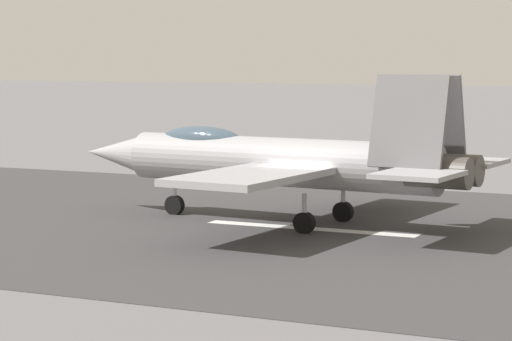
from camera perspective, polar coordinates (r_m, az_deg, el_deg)
ground_plane at (r=39.41m, az=2.43°, el=-3.05°), size 400.00×400.00×0.00m
runway_strip at (r=39.40m, az=2.46°, el=-3.04°), size 240.00×26.00×0.02m
fighter_jet at (r=40.19m, az=1.40°, el=0.55°), size 16.82×14.47×5.57m
marker_cone_mid at (r=53.08m, az=2.38°, el=-0.43°), size 0.44×0.44×0.55m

